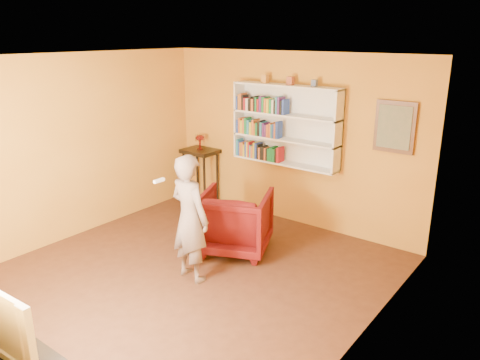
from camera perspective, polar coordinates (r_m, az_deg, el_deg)
name	(u,v)px	position (r m, az deg, el deg)	size (l,w,h in m)	color
room_shell	(179,203)	(5.62, -7.44, -2.85)	(5.30, 5.80, 2.88)	#402314
bookshelf	(287,125)	(7.31, 5.79, 6.69)	(1.80, 0.29, 1.23)	silver
books_row_lower	(259,151)	(7.56, 2.36, 3.52)	(0.83, 0.19, 0.27)	teal
books_row_middle	(259,128)	(7.49, 2.30, 6.35)	(0.80, 0.18, 0.26)	#213B9A
books_row_upper	(262,105)	(7.39, 2.71, 9.18)	(0.90, 0.19, 0.26)	#213B9A
ornament_left	(265,79)	(7.37, 3.07, 12.20)	(0.09, 0.09, 0.12)	#C28437
ornament_centre	(291,81)	(7.13, 6.18, 11.94)	(0.09, 0.09, 0.12)	#9E4C34
ornament_right	(314,83)	(6.93, 9.07, 11.58)	(0.07, 0.07, 0.10)	slate
framed_painting	(395,127)	(6.63, 18.35, 6.15)	(0.55, 0.05, 0.70)	#512E17
console_table	(200,159)	(8.35, -4.86, 2.60)	(0.60, 0.46, 0.98)	black
ruby_lustre	(200,139)	(8.26, -4.92, 5.00)	(0.16, 0.16, 0.26)	maroon
armchair	(235,221)	(6.57, -0.58, -5.06)	(0.93, 0.96, 0.87)	#420408
person	(190,218)	(5.73, -6.13, -4.67)	(0.59, 0.38, 1.61)	#6A584E
game_remote	(159,181)	(5.48, -9.84, -0.06)	(0.04, 0.15, 0.04)	silver
television	(6,314)	(4.39, -26.59, -14.44)	(1.10, 0.14, 0.63)	black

